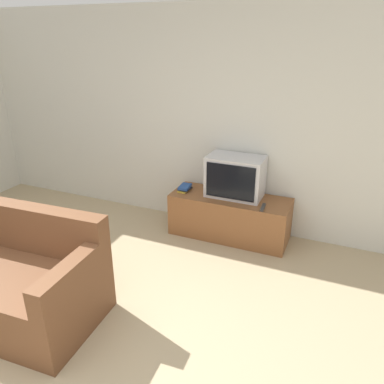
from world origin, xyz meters
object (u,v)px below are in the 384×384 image
book_stack (185,188)px  remote_on_stand (263,207)px  tv_stand (230,216)px  television (235,176)px  couch (0,279)px

book_stack → remote_on_stand: size_ratio=1.18×
tv_stand → television: (0.03, 0.06, 0.49)m
couch → television: bearing=52.2°
tv_stand → television: 0.50m
tv_stand → remote_on_stand: 0.52m
television → remote_on_stand: size_ratio=3.45×
television → book_stack: (-0.60, -0.08, -0.21)m
television → couch: size_ratio=0.35×
couch → tv_stand: bearing=51.9°
television → remote_on_stand: 0.50m
tv_stand → television: television is taller
television → couch: television is taller
couch → remote_on_stand: 2.64m
television → couch: bearing=-124.4°
tv_stand → couch: size_ratio=0.76×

